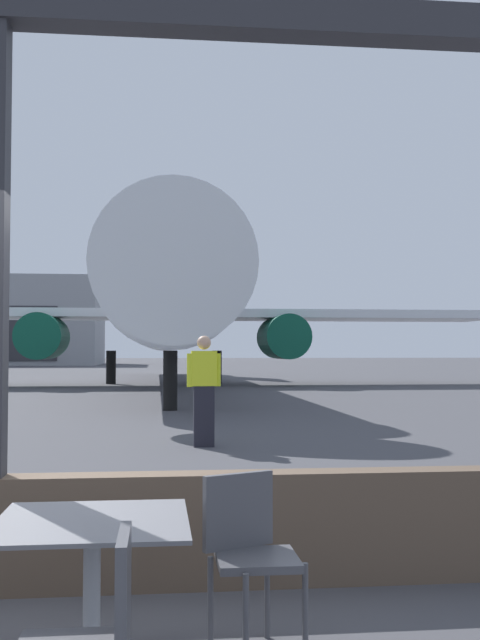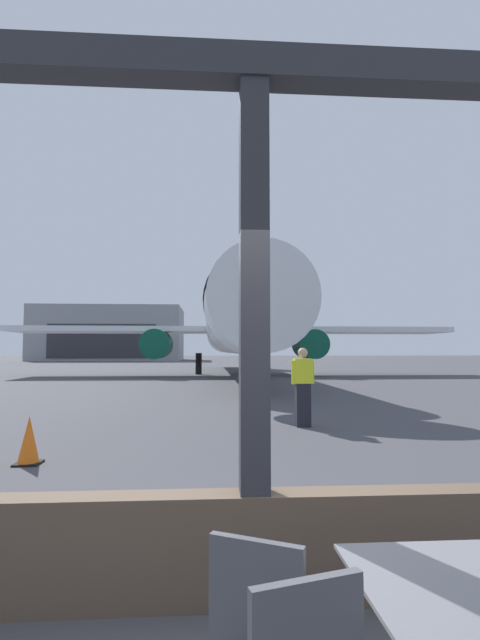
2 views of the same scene
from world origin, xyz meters
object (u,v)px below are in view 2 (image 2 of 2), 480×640
distant_hangar (112,334)px  ground_crew_worker (303,386)px  cafe_chair_aisle_right (264,625)px  airplane (234,326)px  traffic_cone (29,441)px

distant_hangar → ground_crew_worker: bearing=-75.2°
ground_crew_worker → distant_hangar: (-19.15, 72.41, 3.67)m
cafe_chair_aisle_right → ground_crew_worker: ground_crew_worker is taller
airplane → distant_hangar: (-18.75, 51.29, 1.20)m
cafe_chair_aisle_right → airplane: bearing=87.2°
cafe_chair_aisle_right → airplane: 29.54m
airplane → traffic_cone: (-4.35, -24.18, -3.04)m
airplane → traffic_cone: 24.76m
cafe_chair_aisle_right → distant_hangar: (-17.29, 80.66, 4.03)m
cafe_chair_aisle_right → distant_hangar: distant_hangar is taller
ground_crew_worker → distant_hangar: 74.99m
airplane → distant_hangar: size_ratio=1.44×
airplane → ground_crew_worker: (0.40, -21.11, -2.48)m
cafe_chair_aisle_right → airplane: size_ratio=0.03×
traffic_cone → distant_hangar: bearing=100.8°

